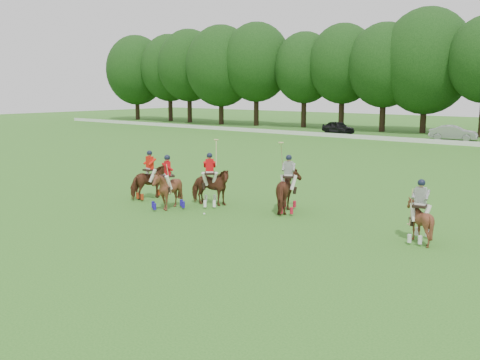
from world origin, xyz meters
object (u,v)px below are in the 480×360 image
Objects in this scene: polo_stripe_a at (288,191)px; polo_stripe_b at (419,220)px; car_mid at (453,133)px; polo_red_a at (150,182)px; polo_ball at (204,214)px; polo_red_b at (210,187)px; polo_red_c at (168,190)px; car_left at (338,127)px.

polo_stripe_b is (6.03, -0.91, -0.14)m from polo_stripe_a.
car_mid is 37.29m from polo_stripe_a.
car_mid is 38.92m from polo_red_a.
polo_stripe_a is at bearing 171.42° from polo_stripe_b.
polo_ball is at bearing -133.03° from polo_stripe_a.
polo_red_b reaches higher than polo_ball.
car_mid is at bearing 105.60° from polo_stripe_b.
polo_red_c is 26.86× the size of polo_ball.
polo_red_c is at bearing -172.97° from polo_ball.
polo_red_c is at bearing -169.30° from polo_stripe_b.
polo_red_a is 1.07× the size of polo_stripe_b.
polo_red_a reaches higher than polo_ball.
polo_stripe_a reaches higher than car_left.
polo_red_b is at bearing 124.20° from polo_ball.
car_left is 0.92× the size of car_mid.
polo_ball is (-2.47, -2.64, -0.87)m from polo_stripe_a.
car_left is 42.47m from polo_ball.
polo_stripe_a is (3.48, 1.15, 0.04)m from polo_red_b.
polo_red_c is (2.29, -1.03, 0.03)m from polo_red_a.
polo_ball is (2.09, -39.66, -0.72)m from car_mid.
car_mid is at bearing 86.88° from polo_red_a.
polo_red_b is (14.17, -38.16, 0.16)m from car_left.
polo_red_c is at bearing -146.74° from polo_stripe_a.
polo_red_a is 0.97× the size of polo_red_c.
polo_red_a is 0.78× the size of polo_stripe_a.
polo_stripe_a is (17.65, -37.01, 0.20)m from car_left.
car_mid reaches higher than polo_ball.
polo_red_c is 5.25m from polo_stripe_a.
car_mid is 39.37m from polo_stripe_b.
polo_stripe_b is at bearing 11.52° from polo_ball.
polo_stripe_a reaches higher than car_mid.
polo_red_c is (-0.91, -1.73, 0.01)m from polo_red_b.
car_left is at bearing 78.84° from car_mid.
polo_stripe_b is at bearing -8.58° from polo_stripe_a.
car_mid is (13.09, 0.00, 0.04)m from car_left.
car_left is 47.08× the size of polo_ball.
polo_red_a is at bearing 165.72° from car_mid.
polo_stripe_a is (6.68, 1.85, 0.07)m from polo_red_a.
polo_red_b is at bearing 12.37° from polo_red_a.
polo_red_a is 12.74m from polo_stripe_b.
polo_red_a is at bearing -164.52° from polo_stripe_a.
polo_ball is (-8.50, -1.73, -0.73)m from polo_stripe_b.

